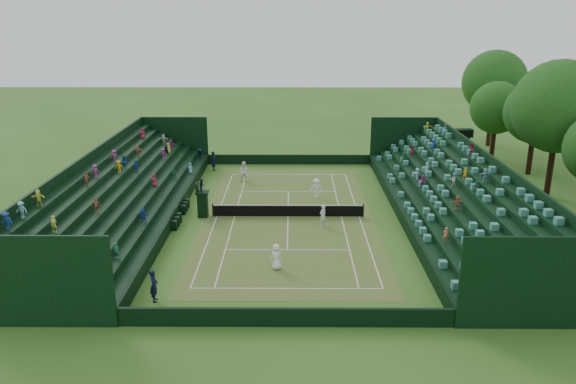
% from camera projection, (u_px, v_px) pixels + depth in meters
% --- Properties ---
extents(ground, '(160.00, 160.00, 0.00)m').
position_uv_depth(ground, '(288.00, 217.00, 43.20)').
color(ground, '#315B1C').
rests_on(ground, ground).
extents(court_surface, '(12.97, 26.77, 0.01)m').
position_uv_depth(court_surface, '(288.00, 217.00, 43.20)').
color(court_surface, '#48802A').
rests_on(court_surface, ground).
extents(perimeter_wall_north, '(17.17, 0.20, 1.00)m').
position_uv_depth(perimeter_wall_north, '(289.00, 159.00, 58.19)').
color(perimeter_wall_north, black).
rests_on(perimeter_wall_north, ground).
extents(perimeter_wall_south, '(17.17, 0.20, 1.00)m').
position_uv_depth(perimeter_wall_south, '(286.00, 317.00, 27.92)').
color(perimeter_wall_south, black).
rests_on(perimeter_wall_south, ground).
extents(perimeter_wall_east, '(0.20, 31.77, 1.00)m').
position_uv_depth(perimeter_wall_east, '(399.00, 211.00, 43.00)').
color(perimeter_wall_east, black).
rests_on(perimeter_wall_east, ground).
extents(perimeter_wall_west, '(0.20, 31.77, 1.00)m').
position_uv_depth(perimeter_wall_west, '(178.00, 210.00, 43.11)').
color(perimeter_wall_west, black).
rests_on(perimeter_wall_west, ground).
extents(north_grandstand, '(6.60, 32.00, 4.90)m').
position_uv_depth(north_grandstand, '(454.00, 198.00, 42.66)').
color(north_grandstand, black).
rests_on(north_grandstand, ground).
extents(south_grandstand, '(6.60, 32.00, 4.90)m').
position_uv_depth(south_grandstand, '(122.00, 197.00, 42.82)').
color(south_grandstand, black).
rests_on(south_grandstand, ground).
extents(tennis_net, '(11.67, 0.10, 1.06)m').
position_uv_depth(tennis_net, '(288.00, 210.00, 43.04)').
color(tennis_net, black).
rests_on(tennis_net, ground).
extents(scoreboard_tower, '(2.00, 1.00, 3.70)m').
position_uv_depth(scoreboard_tower, '(462.00, 134.00, 57.39)').
color(scoreboard_tower, black).
rests_on(scoreboard_tower, ground).
extents(tree_row, '(8.98, 38.09, 11.53)m').
position_uv_depth(tree_row, '(541.00, 109.00, 50.63)').
color(tree_row, black).
rests_on(tree_row, ground).
extents(umpire_chair, '(0.96, 0.96, 3.01)m').
position_uv_depth(umpire_chair, '(202.00, 201.00, 42.85)').
color(umpire_chair, black).
rests_on(umpire_chair, ground).
extents(courtside_chairs, '(0.48, 5.46, 1.05)m').
position_uv_depth(courtside_chairs, '(180.00, 213.00, 42.79)').
color(courtside_chairs, black).
rests_on(courtside_chairs, ground).
extents(player_near_west, '(0.94, 0.81, 1.63)m').
position_uv_depth(player_near_west, '(276.00, 257.00, 34.10)').
color(player_near_west, white).
rests_on(player_near_west, ground).
extents(player_near_east, '(0.71, 0.70, 1.66)m').
position_uv_depth(player_near_east, '(323.00, 216.00, 41.02)').
color(player_near_east, silver).
rests_on(player_near_east, ground).
extents(player_far_west, '(0.95, 0.76, 1.91)m').
position_uv_depth(player_far_west, '(244.00, 172.00, 51.97)').
color(player_far_west, white).
rests_on(player_far_west, ground).
extents(player_far_east, '(1.14, 0.71, 1.70)m').
position_uv_depth(player_far_east, '(317.00, 188.00, 47.42)').
color(player_far_east, white).
rests_on(player_far_east, ground).
extents(line_judge_north, '(0.63, 0.80, 1.95)m').
position_uv_depth(line_judge_north, '(214.00, 161.00, 55.71)').
color(line_judge_north, black).
rests_on(line_judge_north, ground).
extents(line_judge_south, '(0.54, 0.73, 1.84)m').
position_uv_depth(line_judge_south, '(154.00, 286.00, 30.26)').
color(line_judge_south, black).
rests_on(line_judge_south, ground).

